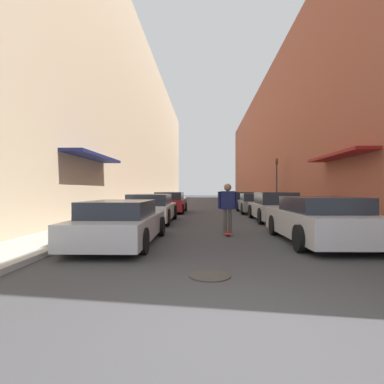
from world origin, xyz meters
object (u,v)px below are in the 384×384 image
object	(u,v)px
skateboarder	(228,203)
parked_car_right_4	(235,198)
parked_car_left_1	(151,208)
parked_car_left_2	(170,203)
parked_car_left_0	(121,223)
manhole_cover	(210,276)
parked_car_right_3	(242,200)
parked_car_right_1	(274,207)
traffic_light	(277,178)
parked_car_right_2	(254,203)
parked_car_right_0	(320,220)

from	to	relation	value
skateboarder	parked_car_right_4	bearing A→B (deg)	83.62
parked_car_left_1	parked_car_left_2	xyz separation A→B (m)	(0.16, 5.98, 0.01)
parked_car_left_0	parked_car_left_1	distance (m)	5.40
parked_car_left_2	manhole_cover	bearing A→B (deg)	-80.69
parked_car_right_3	skateboarder	size ratio (longest dim) A/B	2.59
parked_car_right_1	manhole_cover	bearing A→B (deg)	-109.11
skateboarder	traffic_light	xyz separation A→B (m)	(4.56, 12.62, 1.35)
parked_car_left_2	parked_car_right_2	distance (m)	5.44
parked_car_left_1	parked_car_right_0	size ratio (longest dim) A/B	1.09
parked_car_right_2	manhole_cover	bearing A→B (deg)	-102.17
parked_car_right_0	parked_car_right_4	world-z (taller)	parked_car_right_4
parked_car_left_0	manhole_cover	bearing A→B (deg)	-51.77
parked_car_left_0	manhole_cover	distance (m)	3.84
parked_car_left_2	parked_car_right_2	bearing A→B (deg)	-0.70
skateboarder	manhole_cover	size ratio (longest dim) A/B	2.37
parked_car_right_2	parked_car_right_1	bearing A→B (deg)	-89.03
parked_car_left_2	parked_car_right_3	bearing A→B (deg)	46.75
parked_car_left_0	skateboarder	world-z (taller)	skateboarder
parked_car_right_4	traffic_light	bearing A→B (deg)	-74.43
skateboarder	manhole_cover	world-z (taller)	skateboarder
parked_car_left_1	skateboarder	world-z (taller)	skateboarder
skateboarder	parked_car_left_0	bearing A→B (deg)	-150.29
parked_car_right_1	traffic_light	world-z (taller)	traffic_light
parked_car_left_2	parked_car_right_0	bearing A→B (deg)	-63.74
parked_car_left_0	parked_car_left_1	world-z (taller)	parked_car_left_1
parked_car_right_1	parked_car_right_4	world-z (taller)	parked_car_right_1
manhole_cover	parked_car_right_1	bearing A→B (deg)	70.89
parked_car_right_0	parked_car_right_2	xyz separation A→B (m)	(0.00, 10.95, -0.01)
parked_car_left_2	skateboarder	bearing A→B (deg)	-72.71
parked_car_right_4	parked_car_right_2	bearing A→B (deg)	-89.40
traffic_light	parked_car_right_3	bearing A→B (deg)	129.25
parked_car_right_3	parked_car_right_0	bearing A→B (deg)	-89.69
parked_car_left_2	parked_car_right_4	xyz separation A→B (m)	(5.32, 11.02, -0.03)
parked_car_left_1	manhole_cover	world-z (taller)	parked_car_left_1
parked_car_right_2	parked_car_right_4	world-z (taller)	parked_car_right_4
parked_car_right_4	skateboarder	size ratio (longest dim) A/B	2.79
manhole_cover	parked_car_left_1	bearing A→B (deg)	106.73
parked_car_left_0	parked_car_right_4	world-z (taller)	parked_car_right_4
parked_car_right_2	parked_car_right_3	size ratio (longest dim) A/B	1.04
parked_car_left_2	parked_car_right_2	world-z (taller)	parked_car_left_2
parked_car_left_0	parked_car_left_1	size ratio (longest dim) A/B	0.95
parked_car_left_1	traffic_light	distance (m)	11.94
parked_car_left_1	traffic_light	size ratio (longest dim) A/B	1.30
parked_car_left_1	parked_car_right_0	xyz separation A→B (m)	(5.60, -5.03, -0.00)
parked_car_right_0	parked_car_right_4	size ratio (longest dim) A/B	0.94
parked_car_left_2	parked_car_right_3	world-z (taller)	parked_car_left_2
parked_car_right_2	skateboarder	distance (m)	9.91
parked_car_right_1	traffic_light	xyz separation A→B (m)	(2.04, 8.17, 1.72)
parked_car_left_2	parked_car_right_3	size ratio (longest dim) A/B	1.01
parked_car_left_2	parked_car_right_0	size ratio (longest dim) A/B	1.00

